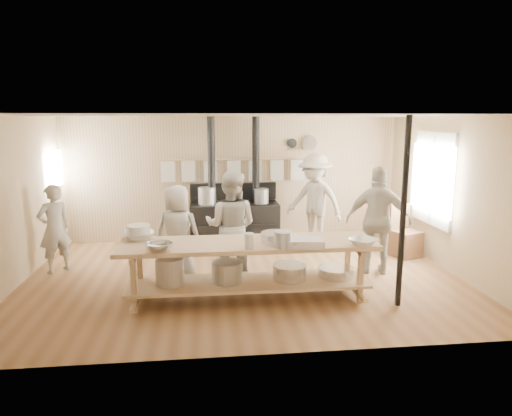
% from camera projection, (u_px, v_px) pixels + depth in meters
% --- Properties ---
extents(ground, '(7.00, 7.00, 0.00)m').
position_uv_depth(ground, '(243.00, 278.00, 7.45)').
color(ground, brown).
rests_on(ground, ground).
extents(room_shell, '(7.00, 7.00, 7.00)m').
position_uv_depth(room_shell, '(242.00, 179.00, 7.14)').
color(room_shell, tan).
rests_on(room_shell, ground).
extents(window_right, '(0.09, 1.50, 1.65)m').
position_uv_depth(window_right, '(433.00, 179.00, 8.13)').
color(window_right, beige).
rests_on(window_right, ground).
extents(left_opening, '(0.00, 0.90, 0.90)m').
position_uv_depth(left_opening, '(54.00, 169.00, 8.72)').
color(left_opening, white).
rests_on(left_opening, ground).
extents(stove, '(1.90, 0.75, 2.60)m').
position_uv_depth(stove, '(234.00, 219.00, 9.41)').
color(stove, black).
rests_on(stove, ground).
extents(towel_rail, '(3.00, 0.04, 0.47)m').
position_uv_depth(towel_rail, '(233.00, 167.00, 9.49)').
color(towel_rail, tan).
rests_on(towel_rail, ground).
extents(back_wall_shelf, '(0.63, 0.14, 0.32)m').
position_uv_depth(back_wall_shelf, '(302.00, 145.00, 9.60)').
color(back_wall_shelf, tan).
rests_on(back_wall_shelf, ground).
extents(prep_table, '(3.60, 0.90, 0.85)m').
position_uv_depth(prep_table, '(248.00, 264.00, 6.47)').
color(prep_table, tan).
rests_on(prep_table, ground).
extents(support_post, '(0.08, 0.08, 2.60)m').
position_uv_depth(support_post, '(403.00, 214.00, 6.11)').
color(support_post, black).
rests_on(support_post, ground).
extents(cook_far_left, '(0.65, 0.62, 1.50)m').
position_uv_depth(cook_far_left, '(55.00, 229.00, 7.61)').
color(cook_far_left, '#BCB6A7').
rests_on(cook_far_left, ground).
extents(cook_left, '(1.02, 0.89, 1.76)m').
position_uv_depth(cook_left, '(231.00, 226.00, 7.23)').
color(cook_left, '#BCB6A7').
rests_on(cook_left, ground).
extents(cook_center, '(0.86, 0.68, 1.54)m').
position_uv_depth(cook_center, '(178.00, 233.00, 7.24)').
color(cook_center, '#BCB6A7').
rests_on(cook_center, ground).
extents(cook_right, '(1.14, 0.74, 1.80)m').
position_uv_depth(cook_right, '(378.00, 221.00, 7.53)').
color(cook_right, '#BCB6A7').
rests_on(cook_right, ground).
extents(cook_by_window, '(1.36, 1.34, 1.88)m').
position_uv_depth(cook_by_window, '(315.00, 200.00, 9.16)').
color(cook_by_window, '#BCB6A7').
rests_on(cook_by_window, ground).
extents(chair, '(0.58, 0.58, 0.97)m').
position_uv_depth(chair, '(405.00, 241.00, 8.59)').
color(chair, brown).
rests_on(chair, ground).
extents(bowl_white_a, '(0.56, 0.56, 0.11)m').
position_uv_depth(bowl_white_a, '(139.00, 235.00, 6.55)').
color(bowl_white_a, white).
rests_on(bowl_white_a, prep_table).
extents(bowl_steel_a, '(0.49, 0.49, 0.11)m').
position_uv_depth(bowl_steel_a, '(159.00, 247.00, 5.95)').
color(bowl_steel_a, silver).
rests_on(bowl_steel_a, prep_table).
extents(bowl_white_b, '(0.52, 0.52, 0.09)m').
position_uv_depth(bowl_white_b, '(363.00, 242.00, 6.25)').
color(bowl_white_b, white).
rests_on(bowl_white_b, prep_table).
extents(bowl_steel_b, '(0.41, 0.41, 0.09)m').
position_uv_depth(bowl_steel_b, '(294.00, 244.00, 6.14)').
color(bowl_steel_b, silver).
rests_on(bowl_steel_b, prep_table).
extents(roasting_pan, '(0.53, 0.39, 0.11)m').
position_uv_depth(roasting_pan, '(305.00, 243.00, 6.16)').
color(roasting_pan, '#B2B2B7').
rests_on(roasting_pan, prep_table).
extents(mixing_bowl_large, '(0.55, 0.55, 0.14)m').
position_uv_depth(mixing_bowl_large, '(277.00, 238.00, 6.35)').
color(mixing_bowl_large, silver).
rests_on(mixing_bowl_large, prep_table).
extents(bucket_galv, '(0.26, 0.26, 0.22)m').
position_uv_depth(bucket_galv, '(283.00, 239.00, 6.11)').
color(bucket_galv, gray).
rests_on(bucket_galv, prep_table).
extents(deep_bowl_enamel, '(0.33, 0.33, 0.21)m').
position_uv_depth(deep_bowl_enamel, '(138.00, 232.00, 6.54)').
color(deep_bowl_enamel, white).
rests_on(deep_bowl_enamel, prep_table).
extents(pitcher, '(0.13, 0.13, 0.21)m').
position_uv_depth(pitcher, '(249.00, 241.00, 6.07)').
color(pitcher, white).
rests_on(pitcher, prep_table).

